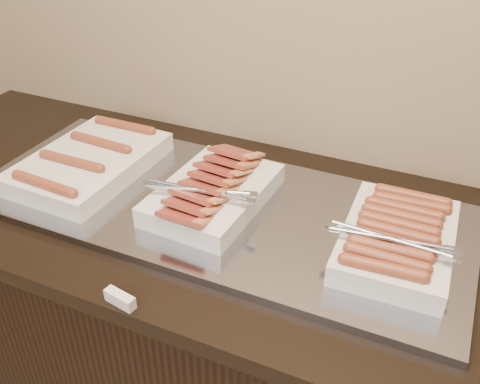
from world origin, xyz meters
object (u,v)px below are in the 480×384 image
(dish_right, at_px, (397,238))
(dish_left, at_px, (90,162))
(counter, at_px, (223,338))
(warming_tray, at_px, (215,206))
(dish_center, at_px, (212,192))

(dish_right, bearing_deg, dish_left, 178.15)
(dish_right, bearing_deg, counter, 177.87)
(warming_tray, bearing_deg, dish_left, 180.00)
(warming_tray, distance_m, dish_center, 0.04)
(warming_tray, height_order, dish_left, dish_left)
(warming_tray, height_order, dish_right, dish_right)
(dish_center, bearing_deg, counter, 16.92)
(dish_center, bearing_deg, dish_left, -177.64)
(counter, height_order, dish_center, dish_center)
(dish_left, distance_m, dish_center, 0.36)
(counter, xyz_separation_m, warming_tray, (-0.01, 0.00, 0.46))
(warming_tray, xyz_separation_m, dish_left, (-0.37, 0.00, 0.04))
(dish_left, xyz_separation_m, dish_right, (0.80, -0.00, 0.01))
(counter, relative_size, warming_tray, 1.72)
(counter, relative_size, dish_left, 5.09)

